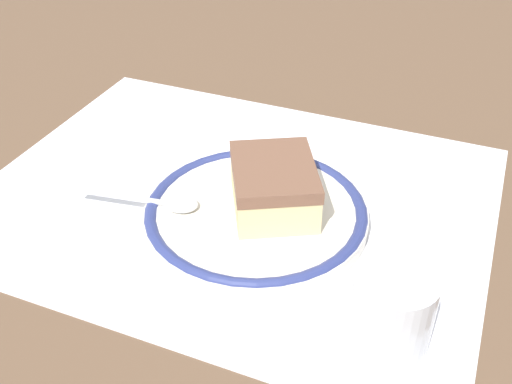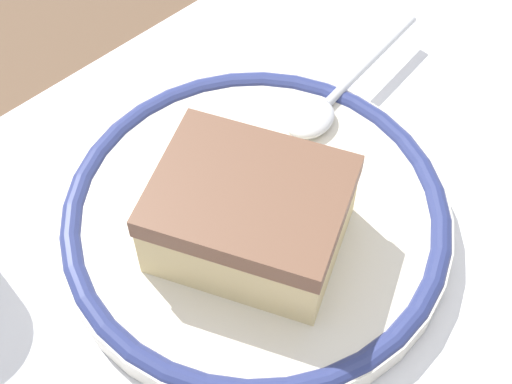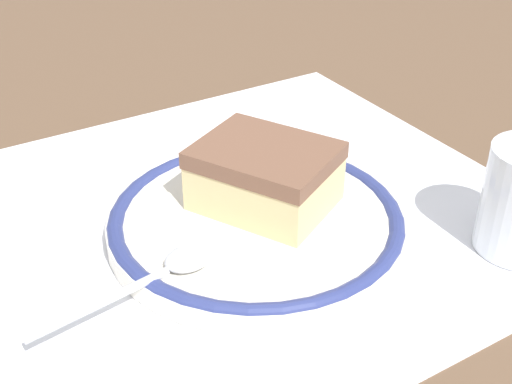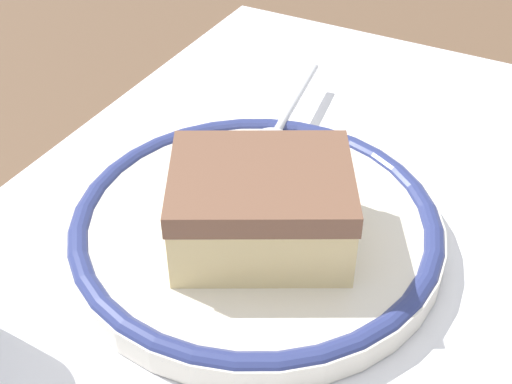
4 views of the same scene
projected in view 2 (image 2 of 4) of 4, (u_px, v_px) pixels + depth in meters
ground_plane at (340, 225)px, 0.44m from camera, size 2.40×2.40×0.00m
placemat at (340, 224)px, 0.44m from camera, size 0.51×0.40×0.00m
plate at (256, 219)px, 0.43m from camera, size 0.22×0.22×0.02m
cake_slice at (250, 215)px, 0.40m from camera, size 0.11×0.12×0.05m
spoon at (328, 102)px, 0.47m from camera, size 0.13×0.04×0.01m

